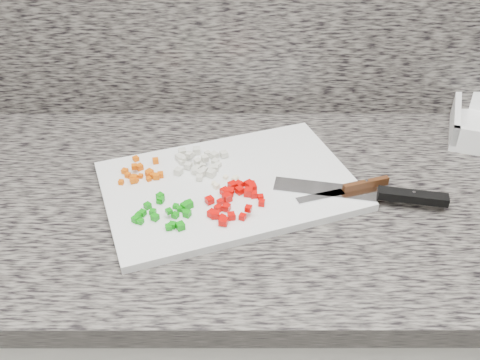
% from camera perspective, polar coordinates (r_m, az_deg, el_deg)
% --- Properties ---
extents(cabinet, '(3.92, 0.62, 0.86)m').
position_cam_1_polar(cabinet, '(1.34, 1.88, -17.30)').
color(cabinet, white).
rests_on(cabinet, ground).
extents(countertop, '(3.96, 0.64, 0.04)m').
position_cam_1_polar(countertop, '(1.01, 2.38, -1.98)').
color(countertop, '#625D56').
rests_on(countertop, cabinet).
extents(cutting_board, '(0.53, 0.44, 0.02)m').
position_cam_1_polar(cutting_board, '(1.00, -1.15, -0.60)').
color(cutting_board, white).
rests_on(cutting_board, countertop).
extents(carrot_pile, '(0.08, 0.09, 0.02)m').
position_cam_1_polar(carrot_pile, '(1.02, -10.38, 0.73)').
color(carrot_pile, '#D55304').
rests_on(carrot_pile, cutting_board).
extents(onion_pile, '(0.11, 0.10, 0.02)m').
position_cam_1_polar(onion_pile, '(1.04, -4.29, 1.91)').
color(onion_pile, beige).
rests_on(onion_pile, cutting_board).
extents(green_pepper_pile, '(0.10, 0.10, 0.02)m').
position_cam_1_polar(green_pepper_pile, '(0.92, -7.73, -3.50)').
color(green_pepper_pile, '#0C840C').
rests_on(green_pepper_pile, cutting_board).
extents(red_pepper_pile, '(0.11, 0.12, 0.02)m').
position_cam_1_polar(red_pepper_pile, '(0.94, -0.58, -1.96)').
color(red_pepper_pile, '#C30502').
rests_on(red_pepper_pile, cutting_board).
extents(garlic_pile, '(0.06, 0.04, 0.01)m').
position_cam_1_polar(garlic_pile, '(0.99, -1.14, -0.17)').
color(garlic_pile, '#F4E7BD').
rests_on(garlic_pile, cutting_board).
extents(chef_knife, '(0.31, 0.09, 0.02)m').
position_cam_1_polar(chef_knife, '(0.99, 14.93, -1.45)').
color(chef_knife, silver).
rests_on(chef_knife, cutting_board).
extents(paring_knife, '(0.18, 0.07, 0.02)m').
position_cam_1_polar(paring_knife, '(0.99, 12.11, -0.78)').
color(paring_knife, silver).
rests_on(paring_knife, cutting_board).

